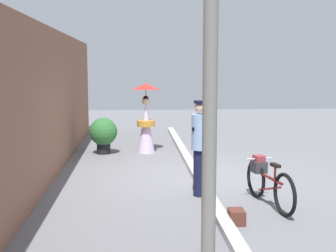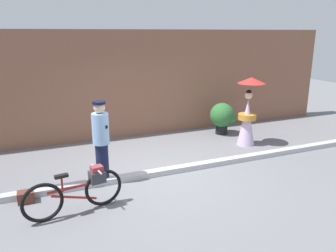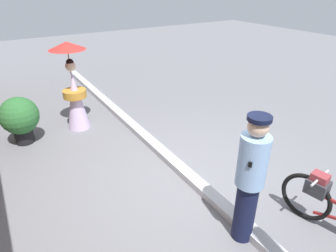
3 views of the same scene
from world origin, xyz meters
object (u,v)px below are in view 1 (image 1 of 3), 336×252
at_px(bicycle_near_officer, 267,181).
at_px(potted_plant_by_door, 104,133).
at_px(person_with_parasol, 146,119).
at_px(backpack_on_pavement, 237,216).
at_px(utility_pole, 210,59).
at_px(person_officer, 201,145).

bearing_deg(bicycle_near_officer, potted_plant_by_door, 32.69).
bearing_deg(person_with_parasol, backpack_on_pavement, -168.08).
bearing_deg(person_with_parasol, utility_pole, -174.75).
relative_size(person_with_parasol, potted_plant_by_door, 1.94).
distance_m(backpack_on_pavement, utility_pole, 2.55).
xyz_separation_m(person_officer, potted_plant_by_door, (4.11, 2.00, -0.37)).
bearing_deg(potted_plant_by_door, person_with_parasol, -86.17).
relative_size(person_officer, backpack_on_pavement, 5.98).
bearing_deg(person_officer, bicycle_near_officer, -120.78).
bearing_deg(potted_plant_by_door, bicycle_near_officer, -147.31).
height_order(bicycle_near_officer, backpack_on_pavement, bicycle_near_officer).
height_order(bicycle_near_officer, utility_pole, utility_pole).
bearing_deg(person_with_parasol, bicycle_near_officer, -158.32).
xyz_separation_m(backpack_on_pavement, utility_pole, (-0.96, 0.59, 2.29)).
bearing_deg(person_officer, person_with_parasol, 11.79).
distance_m(person_with_parasol, backpack_on_pavement, 5.87).
xyz_separation_m(person_officer, utility_pole, (-2.46, 0.26, 1.48)).
height_order(bicycle_near_officer, person_with_parasol, person_with_parasol).
xyz_separation_m(bicycle_near_officer, potted_plant_by_door, (4.73, 3.04, 0.14)).
bearing_deg(utility_pole, person_with_parasol, 5.25).
height_order(bicycle_near_officer, potted_plant_by_door, potted_plant_by_door).
relative_size(person_officer, person_with_parasol, 0.92).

